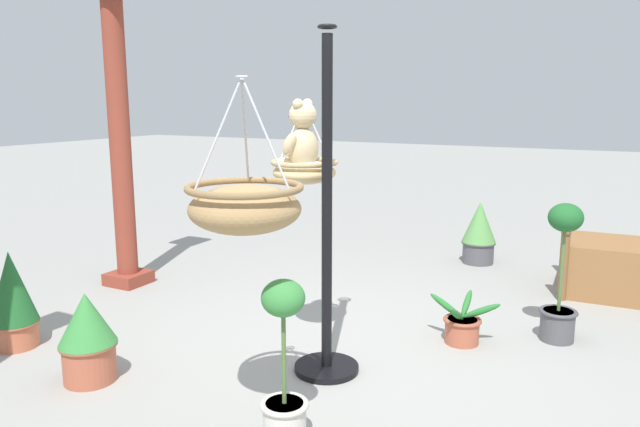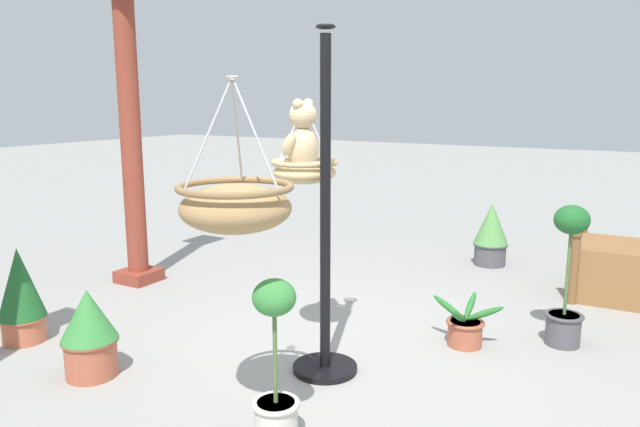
{
  "view_description": "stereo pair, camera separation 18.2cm",
  "coord_description": "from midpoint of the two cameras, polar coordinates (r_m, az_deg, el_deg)",
  "views": [
    {
      "loc": [
        -3.61,
        -1.81,
        1.83
      ],
      "look_at": [
        -0.02,
        0.07,
        1.05
      ],
      "focal_mm": 33.61,
      "sensor_mm": 36.0,
      "label": 1
    },
    {
      "loc": [
        -3.52,
        -1.96,
        1.83
      ],
      "look_at": [
        -0.02,
        0.07,
        1.05
      ],
      "focal_mm": 33.61,
      "sensor_mm": 36.0,
      "label": 2
    }
  ],
  "objects": [
    {
      "name": "hanging_basket_with_teddy",
      "position": [
        4.1,
        -0.21,
        4.16
      ],
      "size": [
        0.46,
        0.46,
        0.55
      ],
      "color": "tan"
    },
    {
      "name": "display_pole_central",
      "position": [
        3.99,
        1.81,
        -5.75
      ],
      "size": [
        0.44,
        0.44,
        2.28
      ],
      "color": "black",
      "rests_on": "ground"
    },
    {
      "name": "potted_plant_small_succulent",
      "position": [
        4.29,
        -19.97,
        -10.56
      ],
      "size": [
        0.37,
        0.37,
        0.6
      ],
      "color": "#AD563D",
      "rests_on": "ground"
    },
    {
      "name": "potted_plant_fern_front",
      "position": [
        6.93,
        16.7,
        -1.85
      ],
      "size": [
        0.38,
        0.38,
        0.7
      ],
      "color": "#4C4C51",
      "rests_on": "ground"
    },
    {
      "name": "wooden_planter_box",
      "position": [
        6.28,
        27.62,
        -4.72
      ],
      "size": [
        0.9,
        0.89,
        0.68
      ],
      "color": "olive",
      "rests_on": "ground"
    },
    {
      "name": "hanging_basket_left_high",
      "position": [
        3.03,
        -6.34,
        0.79
      ],
      "size": [
        0.59,
        0.59,
        0.78
      ],
      "color": "#A37F51"
    },
    {
      "name": "potted_plant_conical_shrub",
      "position": [
        3.32,
        -2.67,
        -14.47
      ],
      "size": [
        0.27,
        0.27,
        0.91
      ],
      "color": "beige",
      "rests_on": "ground"
    },
    {
      "name": "potted_plant_broad_leaf",
      "position": [
        4.72,
        14.74,
        -10.48
      ],
      "size": [
        0.56,
        0.56,
        0.37
      ],
      "color": "#AD563D",
      "rests_on": "ground"
    },
    {
      "name": "teddy_bear",
      "position": [
        4.09,
        -0.5,
        7.04
      ],
      "size": [
        0.33,
        0.29,
        0.48
      ],
      "color": "#D1B789"
    },
    {
      "name": "ground_plane",
      "position": [
        4.43,
        2.15,
        -13.56
      ],
      "size": [
        40.0,
        40.0,
        0.0
      ],
      "primitive_type": "plane",
      "color": "gray"
    },
    {
      "name": "potted_plant_trailing_ivy",
      "position": [
        4.87,
        23.44,
        -6.08
      ],
      "size": [
        0.29,
        0.29,
        1.07
      ],
      "color": "#4C4C51",
      "rests_on": "ground"
    },
    {
      "name": "greenhouse_pillar_left",
      "position": [
        6.13,
        -16.73,
        6.37
      ],
      "size": [
        0.38,
        0.38,
        2.89
      ],
      "color": "brown",
      "rests_on": "ground"
    },
    {
      "name": "potted_plant_flowering_red",
      "position": [
        5.06,
        -25.68,
        -7.02
      ],
      "size": [
        0.35,
        0.35,
        0.74
      ],
      "color": "#BC6042",
      "rests_on": "ground"
    }
  ]
}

